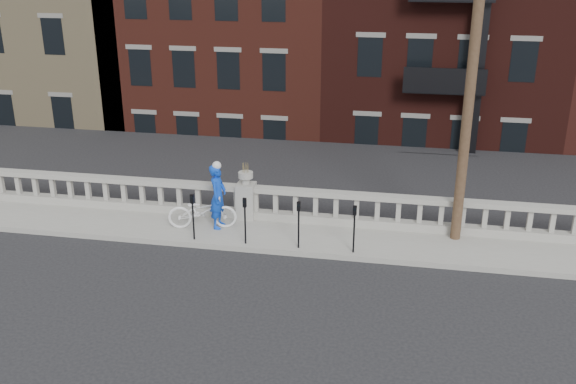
# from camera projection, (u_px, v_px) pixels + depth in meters

# --- Properties ---
(ground) EXTENTS (120.00, 120.00, 0.00)m
(ground) POSITION_uv_depth(u_px,v_px,m) (209.00, 284.00, 16.08)
(ground) COLOR black
(ground) RESTS_ON ground
(sidewalk) EXTENTS (32.00, 2.20, 0.15)m
(sidewalk) POSITION_uv_depth(u_px,v_px,m) (239.00, 232.00, 18.81)
(sidewalk) COLOR gray
(sidewalk) RESTS_ON ground
(balustrade) EXTENTS (28.00, 0.34, 1.03)m
(balustrade) POSITION_uv_depth(u_px,v_px,m) (246.00, 203.00, 19.48)
(balustrade) COLOR gray
(balustrade) RESTS_ON sidewalk
(planter_pedestal) EXTENTS (0.55, 0.55, 1.76)m
(planter_pedestal) POSITION_uv_depth(u_px,v_px,m) (246.00, 197.00, 19.41)
(planter_pedestal) COLOR gray
(planter_pedestal) RESTS_ON sidewalk
(lower_level) EXTENTS (80.00, 44.00, 20.80)m
(lower_level) POSITION_uv_depth(u_px,v_px,m) (338.00, 47.00, 36.20)
(lower_level) COLOR #605E59
(lower_level) RESTS_ON ground
(utility_pole) EXTENTS (1.60, 0.28, 10.00)m
(utility_pole) POSITION_uv_depth(u_px,v_px,m) (473.00, 58.00, 16.44)
(utility_pole) COLOR #422D1E
(utility_pole) RESTS_ON sidewalk
(parking_meter_a) EXTENTS (0.10, 0.09, 1.36)m
(parking_meter_a) POSITION_uv_depth(u_px,v_px,m) (193.00, 212.00, 17.88)
(parking_meter_a) COLOR black
(parking_meter_a) RESTS_ON sidewalk
(parking_meter_b) EXTENTS (0.10, 0.09, 1.36)m
(parking_meter_b) POSITION_uv_depth(u_px,v_px,m) (245.00, 216.00, 17.62)
(parking_meter_b) COLOR black
(parking_meter_b) RESTS_ON sidewalk
(parking_meter_c) EXTENTS (0.10, 0.09, 1.36)m
(parking_meter_c) POSITION_uv_depth(u_px,v_px,m) (299.00, 220.00, 17.37)
(parking_meter_c) COLOR black
(parking_meter_c) RESTS_ON sidewalk
(parking_meter_d) EXTENTS (0.10, 0.09, 1.36)m
(parking_meter_d) POSITION_uv_depth(u_px,v_px,m) (354.00, 224.00, 17.11)
(parking_meter_d) COLOR black
(parking_meter_d) RESTS_ON sidewalk
(bicycle) EXTENTS (2.11, 1.13, 1.05)m
(bicycle) POSITION_uv_depth(u_px,v_px,m) (202.00, 211.00, 18.75)
(bicycle) COLOR white
(bicycle) RESTS_ON sidewalk
(cyclist) EXTENTS (0.50, 0.73, 1.93)m
(cyclist) POSITION_uv_depth(u_px,v_px,m) (218.00, 196.00, 18.66)
(cyclist) COLOR #0D3EC7
(cyclist) RESTS_ON sidewalk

